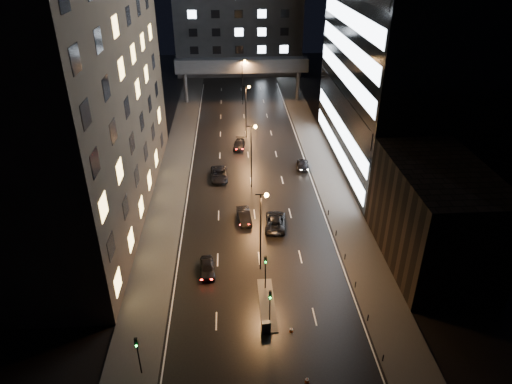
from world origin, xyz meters
TOP-DOWN VIEW (x-y plane):
  - ground at (0.00, 40.00)m, footprint 160.00×160.00m
  - sidewalk_left at (-12.50, 35.00)m, footprint 5.00×110.00m
  - sidewalk_right at (12.50, 35.00)m, footprint 5.00×110.00m
  - building_left at (-22.50, 24.00)m, footprint 15.00×48.00m
  - building_right_low at (20.00, 9.00)m, footprint 10.00×18.00m
  - building_right_glass at (25.00, 36.00)m, footprint 20.00×36.00m
  - building_far at (0.00, 98.00)m, footprint 34.00×14.00m
  - skybridge at (0.00, 70.00)m, footprint 30.00×3.00m
  - median_island at (0.30, 2.00)m, footprint 1.60×8.00m
  - traffic_signal_near at (0.30, 4.49)m, footprint 0.28×0.34m
  - traffic_signal_far at (0.30, -1.01)m, footprint 0.28×0.34m
  - traffic_signal_corner at (-11.50, -6.01)m, footprint 0.28×0.34m
  - bollard_row at (10.20, 6.50)m, footprint 0.12×25.12m
  - streetlight_near at (0.16, 8.00)m, footprint 1.45×0.50m
  - streetlight_mid_a at (0.16, 28.00)m, footprint 1.45×0.50m
  - streetlight_mid_b at (0.16, 48.00)m, footprint 1.45×0.50m
  - streetlight_far at (0.16, 68.00)m, footprint 1.45×0.50m
  - car_away_a at (-6.14, 7.70)m, footprint 2.03×4.24m
  - car_away_b at (-1.50, 18.47)m, footprint 2.07×4.69m
  - car_away_c at (-5.02, 31.08)m, footprint 2.83×5.66m
  - car_away_d at (-1.50, 42.98)m, footprint 2.49×4.92m
  - car_toward_a at (2.61, 16.85)m, footprint 3.23×5.94m
  - car_toward_b at (8.86, 34.11)m, footprint 2.42×4.76m
  - utility_cabinet at (-0.10, -1.70)m, footprint 0.91×0.54m
  - cone_a at (2.37, -1.85)m, footprint 0.48×0.48m
  - cone_b at (3.00, -7.71)m, footprint 0.47×0.47m

SIDE VIEW (x-z plane):
  - ground at x=0.00m, z-range 0.00..0.00m
  - sidewalk_left at x=-12.50m, z-range 0.00..0.15m
  - sidewalk_right at x=12.50m, z-range 0.00..0.15m
  - median_island at x=0.30m, z-range 0.00..0.15m
  - cone_a at x=2.37m, z-range 0.00..0.50m
  - cone_b at x=3.00m, z-range 0.00..0.52m
  - bollard_row at x=10.20m, z-range 0.00..0.90m
  - car_toward_b at x=8.86m, z-range 0.00..1.32m
  - car_away_d at x=-1.50m, z-range 0.00..1.37m
  - car_away_a at x=-6.14m, z-range 0.00..1.40m
  - utility_cabinet at x=-0.10m, z-range 0.15..1.27m
  - car_away_b at x=-1.50m, z-range 0.00..1.50m
  - car_away_c at x=-5.02m, z-range 0.00..1.54m
  - car_toward_a at x=2.61m, z-range 0.00..1.58m
  - traffic_signal_corner at x=-11.50m, z-range 0.74..5.14m
  - traffic_signal_near at x=0.30m, z-range 0.89..5.29m
  - traffic_signal_far at x=0.30m, z-range 0.89..5.29m
  - building_right_low at x=20.00m, z-range 0.00..12.00m
  - streetlight_near at x=0.16m, z-range 1.42..11.57m
  - streetlight_mid_a at x=0.16m, z-range 1.42..11.57m
  - streetlight_mid_b at x=0.16m, z-range 1.42..11.57m
  - streetlight_far at x=0.16m, z-range 1.42..11.57m
  - skybridge at x=0.00m, z-range 3.34..13.34m
  - building_far at x=0.00m, z-range 0.00..25.00m
  - building_left at x=-22.50m, z-range 0.00..40.00m
  - building_right_glass at x=25.00m, z-range 0.00..45.00m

